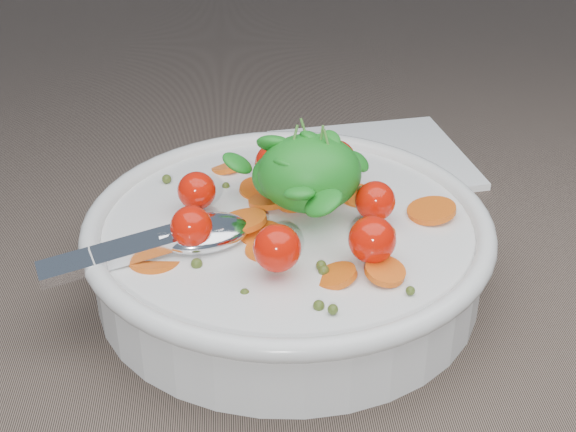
{
  "coord_description": "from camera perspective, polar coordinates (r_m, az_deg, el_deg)",
  "views": [
    {
      "loc": [
        -0.03,
        -0.44,
        0.31
      ],
      "look_at": [
        0.0,
        -0.01,
        0.05
      ],
      "focal_mm": 50.0,
      "sensor_mm": 36.0,
      "label": 1
    }
  ],
  "objects": [
    {
      "name": "ground",
      "position": [
        0.53,
        -0.47,
        -4.52
      ],
      "size": [
        6.0,
        6.0,
        0.0
      ],
      "primitive_type": "plane",
      "color": "brown",
      "rests_on": "ground"
    },
    {
      "name": "bowl",
      "position": [
        0.51,
        0.0,
        -2.08
      ],
      "size": [
        0.28,
        0.26,
        0.11
      ],
      "color": "white",
      "rests_on": "ground"
    },
    {
      "name": "napkin",
      "position": [
        0.68,
        5.99,
        4.05
      ],
      "size": [
        0.17,
        0.16,
        0.01
      ],
      "primitive_type": "cube",
      "rotation": [
        0.0,
        0.0,
        0.14
      ],
      "color": "white",
      "rests_on": "ground"
    }
  ]
}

